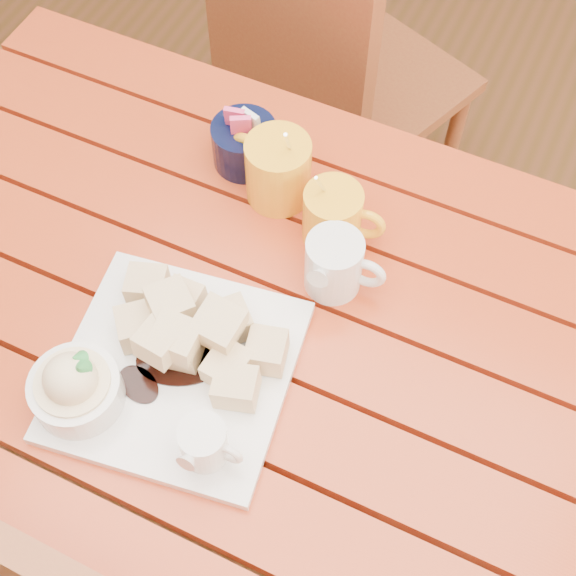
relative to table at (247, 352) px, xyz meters
The scene contains 8 objects.
ground 0.64m from the table, 90.00° to the right, with size 5.00×5.00×0.00m, color brown.
table is the anchor object (origin of this frame).
dessert_plate 0.20m from the table, 113.00° to the right, with size 0.32×0.32×0.11m.
coffee_mug_left 0.27m from the table, 103.50° to the left, with size 0.13×0.09×0.16m.
coffee_mug_right 0.24m from the table, 71.88° to the left, with size 0.12×0.08×0.14m.
cream_pitcher 0.20m from the table, 47.62° to the left, with size 0.11×0.09×0.09m.
sugar_caddy 0.31m from the table, 116.23° to the left, with size 0.10×0.10×0.10m.
chair_far 0.72m from the table, 104.47° to the left, with size 0.54×0.54×0.89m.
Camera 1 is at (0.28, -0.45, 1.68)m, focal length 50.00 mm.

